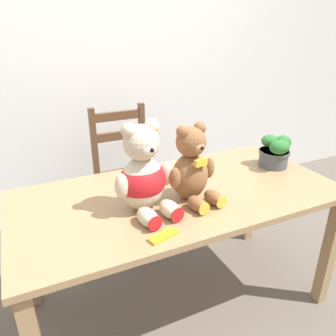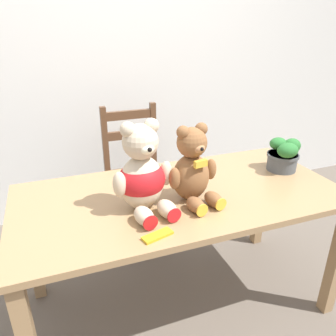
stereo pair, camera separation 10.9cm
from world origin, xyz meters
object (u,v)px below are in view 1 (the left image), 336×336
Objects in this scene: teddy_bear_right at (192,168)px; chocolate_bar at (163,236)px; wooden_chair_behind at (126,175)px; teddy_bear_left at (143,176)px; potted_plant at (275,152)px.

chocolate_bar is at bearing 32.60° from teddy_bear_right.
wooden_chair_behind is 0.97m from teddy_bear_left.
teddy_bear_left is 2.09× the size of potted_plant.
teddy_bear_right is 1.88× the size of potted_plant.
chocolate_bar is (-0.01, -0.23, -0.15)m from teddy_bear_left.
teddy_bear_left reaches higher than potted_plant.
wooden_chair_behind is at bearing 131.89° from potted_plant.
teddy_bear_right reaches higher than potted_plant.
teddy_bear_left is 1.11× the size of teddy_bear_right.
wooden_chair_behind is 4.92× the size of potted_plant.
wooden_chair_behind is 1.14m from chocolate_bar.
teddy_bear_right is 2.90× the size of chocolate_bar.
wooden_chair_behind is 2.35× the size of teddy_bear_left.
teddy_bear_right is 0.37m from chocolate_bar.
wooden_chair_behind is 1.05m from potted_plant.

